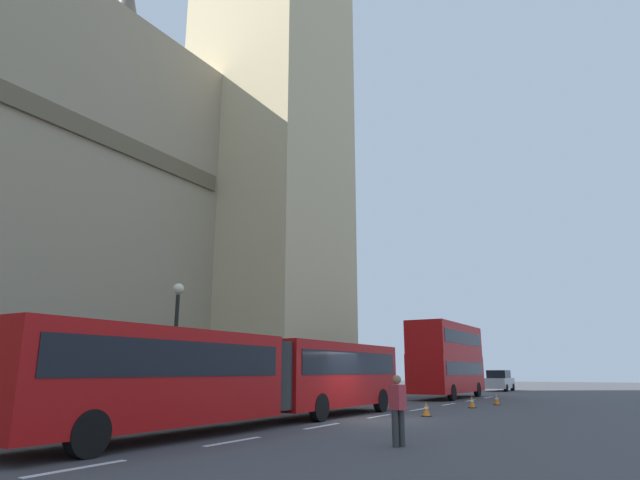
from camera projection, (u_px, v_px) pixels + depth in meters
ground_plane at (361, 420)px, 20.24m from camera, size 160.00×160.00×0.00m
lane_centre_marking at (401, 413)px, 23.57m from camera, size 34.40×0.16×0.01m
articulated_bus at (259, 372)px, 18.42m from camera, size 18.45×2.54×2.90m
double_decker_bus at (447, 357)px, 36.58m from camera, size 9.49×2.54×4.90m
sedan_lead at (500, 381)px, 49.07m from camera, size 4.40×1.86×1.85m
traffic_cone_west at (426, 409)px, 21.64m from camera, size 0.36×0.36×0.58m
traffic_cone_middle at (472, 402)px, 26.61m from camera, size 0.36×0.36×0.58m
traffic_cone_east at (497, 400)px, 28.92m from camera, size 0.36×0.36×0.58m
street_lamp at (175, 338)px, 21.31m from camera, size 0.44×0.44×5.27m
pedestrian_near_cones at (398, 408)px, 13.18m from camera, size 0.40×0.47×1.69m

